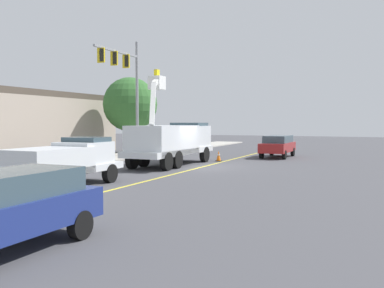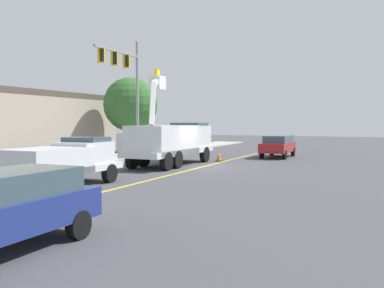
% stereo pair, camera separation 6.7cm
% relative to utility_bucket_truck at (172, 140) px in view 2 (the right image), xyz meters
% --- Properties ---
extents(ground, '(120.00, 120.00, 0.00)m').
position_rel_utility_bucket_truck_xyz_m(ground, '(-0.19, -2.25, -1.59)').
color(ground, '#47474C').
extents(sidewalk_far_side, '(60.06, 4.87, 0.12)m').
position_rel_utility_bucket_truck_xyz_m(sidewalk_far_side, '(-0.37, 6.29, -1.53)').
color(sidewalk_far_side, '#B2ADA3').
rests_on(sidewalk_far_side, ground).
extents(lane_centre_stripe, '(49.99, 1.22, 0.01)m').
position_rel_utility_bucket_truck_xyz_m(lane_centre_stripe, '(-0.19, -2.25, -1.59)').
color(lane_centre_stripe, yellow).
rests_on(lane_centre_stripe, ground).
extents(utility_bucket_truck, '(8.25, 3.65, 6.28)m').
position_rel_utility_bucket_truck_xyz_m(utility_bucket_truck, '(0.00, 0.00, 0.00)').
color(utility_bucket_truck, silver).
rests_on(utility_bucket_truck, ground).
extents(service_pickup_truck, '(5.64, 2.29, 2.06)m').
position_rel_utility_bucket_truck_xyz_m(service_pickup_truck, '(-10.07, -0.25, -0.48)').
color(service_pickup_truck, silver).
rests_on(service_pickup_truck, ground).
extents(passing_minivan, '(4.84, 2.03, 1.69)m').
position_rel_utility_bucket_truck_xyz_m(passing_minivan, '(8.71, -4.70, -0.62)').
color(passing_minivan, maroon).
rests_on(passing_minivan, ground).
extents(traffic_cone_leading, '(0.40, 0.40, 0.79)m').
position_rel_utility_bucket_truck_xyz_m(traffic_cone_leading, '(-12.20, -2.05, -1.21)').
color(traffic_cone_leading, black).
rests_on(traffic_cone_leading, ground).
extents(traffic_cone_mid_front, '(0.40, 0.40, 0.72)m').
position_rel_utility_bucket_truck_xyz_m(traffic_cone_mid_front, '(3.69, -1.74, -1.24)').
color(traffic_cone_mid_front, black).
rests_on(traffic_cone_mid_front, ground).
extents(traffic_signal_mast, '(5.51, 0.63, 8.95)m').
position_rel_utility_bucket_truck_xyz_m(traffic_signal_mast, '(2.82, 5.34, 4.45)').
color(traffic_signal_mast, gray).
rests_on(traffic_signal_mast, ground).
extents(street_tree_right, '(4.80, 4.80, 6.70)m').
position_rel_utility_bucket_truck_xyz_m(street_tree_right, '(7.97, 8.39, 2.70)').
color(street_tree_right, brown).
rests_on(street_tree_right, ground).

